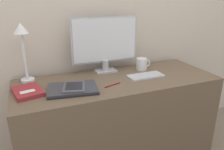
{
  "coord_description": "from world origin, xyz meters",
  "views": [
    {
      "loc": [
        -0.61,
        -1.14,
        1.29
      ],
      "look_at": [
        -0.07,
        0.19,
        0.77
      ],
      "focal_mm": 35.0,
      "sensor_mm": 36.0,
      "label": 1
    }
  ],
  "objects_px": {
    "ereader": "(74,86)",
    "coffee_mug": "(142,64)",
    "pen": "(113,85)",
    "keyboard": "(146,76)",
    "desk_lamp": "(22,42)",
    "laptop": "(73,89)",
    "notebook": "(28,91)",
    "monitor": "(105,43)"
  },
  "relations": [
    {
      "from": "laptop",
      "to": "coffee_mug",
      "type": "xyz_separation_m",
      "value": [
        0.63,
        0.21,
        0.04
      ]
    },
    {
      "from": "monitor",
      "to": "ereader",
      "type": "xyz_separation_m",
      "value": [
        -0.32,
        -0.28,
        -0.21
      ]
    },
    {
      "from": "ereader",
      "to": "notebook",
      "type": "relative_size",
      "value": 0.87
    },
    {
      "from": "ereader",
      "to": "pen",
      "type": "xyz_separation_m",
      "value": [
        0.26,
        -0.02,
        -0.02
      ]
    },
    {
      "from": "monitor",
      "to": "desk_lamp",
      "type": "height_order",
      "value": "monitor"
    },
    {
      "from": "monitor",
      "to": "desk_lamp",
      "type": "relative_size",
      "value": 1.29
    },
    {
      "from": "keyboard",
      "to": "laptop",
      "type": "height_order",
      "value": "laptop"
    },
    {
      "from": "ereader",
      "to": "notebook",
      "type": "height_order",
      "value": "ereader"
    },
    {
      "from": "keyboard",
      "to": "notebook",
      "type": "distance_m",
      "value": 0.85
    },
    {
      "from": "ereader",
      "to": "coffee_mug",
      "type": "relative_size",
      "value": 1.72
    },
    {
      "from": "keyboard",
      "to": "desk_lamp",
      "type": "relative_size",
      "value": 0.65
    },
    {
      "from": "coffee_mug",
      "to": "ereader",
      "type": "bearing_deg",
      "value": -161.03
    },
    {
      "from": "laptop",
      "to": "notebook",
      "type": "height_order",
      "value": "notebook"
    },
    {
      "from": "coffee_mug",
      "to": "keyboard",
      "type": "bearing_deg",
      "value": -109.46
    },
    {
      "from": "keyboard",
      "to": "coffee_mug",
      "type": "distance_m",
      "value": 0.18
    },
    {
      "from": "laptop",
      "to": "pen",
      "type": "distance_m",
      "value": 0.27
    },
    {
      "from": "desk_lamp",
      "to": "pen",
      "type": "bearing_deg",
      "value": -29.07
    },
    {
      "from": "laptop",
      "to": "ereader",
      "type": "distance_m",
      "value": 0.02
    },
    {
      "from": "pen",
      "to": "laptop",
      "type": "bearing_deg",
      "value": 175.65
    },
    {
      "from": "ereader",
      "to": "pen",
      "type": "relative_size",
      "value": 1.69
    },
    {
      "from": "monitor",
      "to": "ereader",
      "type": "bearing_deg",
      "value": -138.7
    },
    {
      "from": "keyboard",
      "to": "notebook",
      "type": "height_order",
      "value": "notebook"
    },
    {
      "from": "ereader",
      "to": "coffee_mug",
      "type": "xyz_separation_m",
      "value": [
        0.62,
        0.21,
        0.02
      ]
    },
    {
      "from": "notebook",
      "to": "coffee_mug",
      "type": "relative_size",
      "value": 1.97
    },
    {
      "from": "keyboard",
      "to": "ereader",
      "type": "xyz_separation_m",
      "value": [
        -0.56,
        -0.05,
        0.02
      ]
    },
    {
      "from": "laptop",
      "to": "desk_lamp",
      "type": "xyz_separation_m",
      "value": [
        -0.26,
        0.28,
        0.28
      ]
    },
    {
      "from": "ereader",
      "to": "notebook",
      "type": "bearing_deg",
      "value": 166.96
    },
    {
      "from": "laptop",
      "to": "desk_lamp",
      "type": "distance_m",
      "value": 0.47
    },
    {
      "from": "desk_lamp",
      "to": "keyboard",
      "type": "bearing_deg",
      "value": -15.39
    },
    {
      "from": "laptop",
      "to": "notebook",
      "type": "relative_size",
      "value": 1.4
    },
    {
      "from": "notebook",
      "to": "ereader",
      "type": "bearing_deg",
      "value": -13.04
    },
    {
      "from": "monitor",
      "to": "keyboard",
      "type": "xyz_separation_m",
      "value": [
        0.24,
        -0.23,
        -0.23
      ]
    },
    {
      "from": "desk_lamp",
      "to": "coffee_mug",
      "type": "distance_m",
      "value": 0.93
    },
    {
      "from": "desk_lamp",
      "to": "coffee_mug",
      "type": "xyz_separation_m",
      "value": [
        0.9,
        -0.07,
        -0.24
      ]
    },
    {
      "from": "pen",
      "to": "ereader",
      "type": "bearing_deg",
      "value": 176.04
    },
    {
      "from": "monitor",
      "to": "keyboard",
      "type": "distance_m",
      "value": 0.41
    },
    {
      "from": "desk_lamp",
      "to": "ereader",
      "type": "bearing_deg",
      "value": -45.59
    },
    {
      "from": "ereader",
      "to": "desk_lamp",
      "type": "height_order",
      "value": "desk_lamp"
    },
    {
      "from": "coffee_mug",
      "to": "pen",
      "type": "xyz_separation_m",
      "value": [
        -0.36,
        -0.23,
        -0.04
      ]
    },
    {
      "from": "monitor",
      "to": "notebook",
      "type": "relative_size",
      "value": 2.18
    },
    {
      "from": "desk_lamp",
      "to": "notebook",
      "type": "relative_size",
      "value": 1.68
    },
    {
      "from": "laptop",
      "to": "notebook",
      "type": "xyz_separation_m",
      "value": [
        -0.27,
        0.06,
        0.0
      ]
    }
  ]
}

